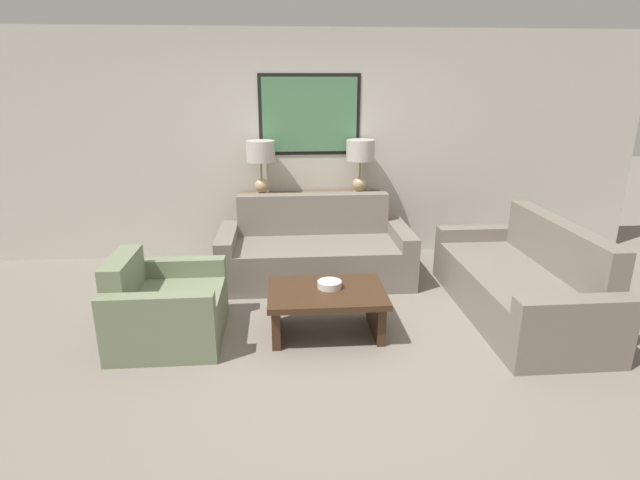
{
  "coord_description": "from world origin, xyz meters",
  "views": [
    {
      "loc": [
        -0.35,
        -3.67,
        2.08
      ],
      "look_at": [
        0.0,
        0.78,
        0.65
      ],
      "focal_mm": 28.0,
      "sensor_mm": 36.0,
      "label": 1
    }
  ],
  "objects_px": {
    "couch_by_side": "(521,284)",
    "armchair_near_back_wall": "(165,309)",
    "table_lamp_left": "(261,157)",
    "table_lamp_right": "(360,156)",
    "console_table": "(311,227)",
    "decorative_bowl": "(330,284)",
    "coffee_table": "(326,303)",
    "couch_by_back_wall": "(315,253)"
  },
  "relations": [
    {
      "from": "table_lamp_left",
      "to": "console_table",
      "type": "bearing_deg",
      "value": -0.0
    },
    {
      "from": "couch_by_side",
      "to": "decorative_bowl",
      "type": "relative_size",
      "value": 9.86
    },
    {
      "from": "couch_by_side",
      "to": "decorative_bowl",
      "type": "xyz_separation_m",
      "value": [
        -1.79,
        -0.19,
        0.14
      ]
    },
    {
      "from": "table_lamp_right",
      "to": "decorative_bowl",
      "type": "relative_size",
      "value": 3.02
    },
    {
      "from": "console_table",
      "to": "decorative_bowl",
      "type": "relative_size",
      "value": 8.19
    },
    {
      "from": "armchair_near_back_wall",
      "to": "couch_by_side",
      "type": "bearing_deg",
      "value": 3.98
    },
    {
      "from": "armchair_near_back_wall",
      "to": "table_lamp_right",
      "type": "bearing_deg",
      "value": 44.36
    },
    {
      "from": "table_lamp_left",
      "to": "decorative_bowl",
      "type": "height_order",
      "value": "table_lamp_left"
    },
    {
      "from": "couch_by_side",
      "to": "coffee_table",
      "type": "relative_size",
      "value": 2.07
    },
    {
      "from": "couch_by_side",
      "to": "coffee_table",
      "type": "bearing_deg",
      "value": -172.28
    },
    {
      "from": "table_lamp_right",
      "to": "coffee_table",
      "type": "height_order",
      "value": "table_lamp_right"
    },
    {
      "from": "console_table",
      "to": "couch_by_side",
      "type": "distance_m",
      "value": 2.47
    },
    {
      "from": "console_table",
      "to": "decorative_bowl",
      "type": "height_order",
      "value": "console_table"
    },
    {
      "from": "coffee_table",
      "to": "armchair_near_back_wall",
      "type": "distance_m",
      "value": 1.35
    },
    {
      "from": "console_table",
      "to": "couch_by_side",
      "type": "bearing_deg",
      "value": -41.91
    },
    {
      "from": "table_lamp_left",
      "to": "coffee_table",
      "type": "relative_size",
      "value": 0.63
    },
    {
      "from": "decorative_bowl",
      "to": "armchair_near_back_wall",
      "type": "bearing_deg",
      "value": -178.84
    },
    {
      "from": "table_lamp_right",
      "to": "armchair_near_back_wall",
      "type": "relative_size",
      "value": 0.67
    },
    {
      "from": "table_lamp_left",
      "to": "armchair_near_back_wall",
      "type": "height_order",
      "value": "table_lamp_left"
    },
    {
      "from": "table_lamp_left",
      "to": "table_lamp_right",
      "type": "relative_size",
      "value": 1.0
    },
    {
      "from": "table_lamp_left",
      "to": "decorative_bowl",
      "type": "xyz_separation_m",
      "value": [
        0.61,
        -1.84,
        -0.82
      ]
    },
    {
      "from": "table_lamp_left",
      "to": "coffee_table",
      "type": "bearing_deg",
      "value": -72.88
    },
    {
      "from": "couch_by_side",
      "to": "coffee_table",
      "type": "distance_m",
      "value": 1.84
    },
    {
      "from": "decorative_bowl",
      "to": "console_table",
      "type": "bearing_deg",
      "value": 91.27
    },
    {
      "from": "console_table",
      "to": "couch_by_side",
      "type": "height_order",
      "value": "couch_by_side"
    },
    {
      "from": "table_lamp_right",
      "to": "coffee_table",
      "type": "bearing_deg",
      "value": -106.56
    },
    {
      "from": "couch_by_side",
      "to": "coffee_table",
      "type": "height_order",
      "value": "couch_by_side"
    },
    {
      "from": "table_lamp_left",
      "to": "table_lamp_right",
      "type": "xyz_separation_m",
      "value": [
        1.15,
        0.0,
        0.0
      ]
    },
    {
      "from": "couch_by_back_wall",
      "to": "coffee_table",
      "type": "relative_size",
      "value": 2.07
    },
    {
      "from": "couch_by_side",
      "to": "coffee_table",
      "type": "xyz_separation_m",
      "value": [
        -1.82,
        -0.25,
        -0.0
      ]
    },
    {
      "from": "table_lamp_right",
      "to": "coffee_table",
      "type": "distance_m",
      "value": 2.2
    },
    {
      "from": "table_lamp_right",
      "to": "armchair_near_back_wall",
      "type": "distance_m",
      "value": 2.84
    },
    {
      "from": "console_table",
      "to": "couch_by_back_wall",
      "type": "bearing_deg",
      "value": -90.0
    },
    {
      "from": "couch_by_side",
      "to": "table_lamp_left",
      "type": "bearing_deg",
      "value": 145.63
    },
    {
      "from": "couch_by_back_wall",
      "to": "armchair_near_back_wall",
      "type": "bearing_deg",
      "value": -137.27
    },
    {
      "from": "coffee_table",
      "to": "couch_by_back_wall",
      "type": "bearing_deg",
      "value": 90.46
    },
    {
      "from": "couch_by_side",
      "to": "console_table",
      "type": "bearing_deg",
      "value": 138.09
    },
    {
      "from": "console_table",
      "to": "table_lamp_left",
      "type": "xyz_separation_m",
      "value": [
        -0.57,
        0.0,
        0.84
      ]
    },
    {
      "from": "console_table",
      "to": "decorative_bowl",
      "type": "bearing_deg",
      "value": -88.73
    },
    {
      "from": "couch_by_back_wall",
      "to": "couch_by_side",
      "type": "height_order",
      "value": "same"
    },
    {
      "from": "couch_by_side",
      "to": "armchair_near_back_wall",
      "type": "height_order",
      "value": "couch_by_side"
    },
    {
      "from": "couch_by_back_wall",
      "to": "coffee_table",
      "type": "bearing_deg",
      "value": -89.54
    }
  ]
}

